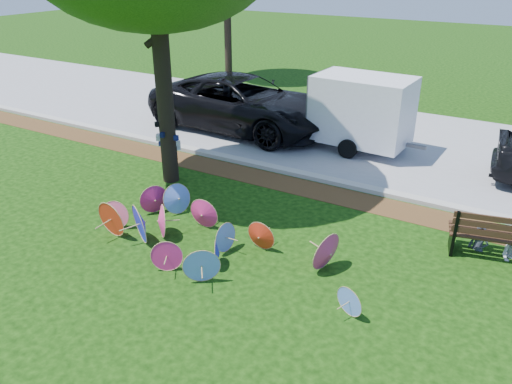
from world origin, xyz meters
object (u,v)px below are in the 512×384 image
person_left (482,226)px  black_van (243,103)px  parasol_pile (189,229)px  park_bench (500,233)px  cargo_trailer (362,109)px

person_left → black_van: bearing=167.7°
parasol_pile → person_left: person_left is taller
park_bench → cargo_trailer: bearing=122.4°
cargo_trailer → parasol_pile: bearing=-96.1°
parasol_pile → park_bench: size_ratio=3.20×
parasol_pile → cargo_trailer: bearing=81.3°
cargo_trailer → person_left: 6.32m
park_bench → person_left: 0.36m
black_van → parasol_pile: bearing=-154.2°
parasol_pile → black_van: bearing=113.4°
park_bench → black_van: bearing=140.7°
park_bench → parasol_pile: bearing=-166.5°
parasol_pile → person_left: size_ratio=5.66×
person_left → cargo_trailer: bearing=148.1°
parasol_pile → park_bench: (5.79, 2.86, 0.15)m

